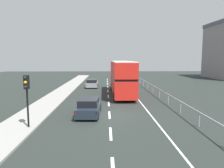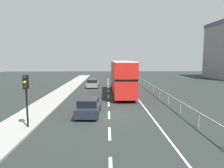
# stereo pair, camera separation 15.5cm
# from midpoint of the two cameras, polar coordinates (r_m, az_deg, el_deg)

# --- Properties ---
(ground_plane) EXTENTS (75.01, 120.00, 0.10)m
(ground_plane) POSITION_cam_midpoint_polar(r_m,az_deg,el_deg) (17.36, -0.57, -8.72)
(ground_plane) COLOR #232A27
(near_sidewalk_kerb) EXTENTS (2.82, 80.00, 0.14)m
(near_sidewalk_kerb) POSITION_cam_midpoint_polar(r_m,az_deg,el_deg) (18.39, -21.03, -7.91)
(near_sidewalk_kerb) COLOR gray
(near_sidewalk_kerb) RESTS_ON ground
(lane_paint_markings) EXTENTS (3.58, 46.00, 0.01)m
(lane_paint_markings) POSITION_cam_midpoint_polar(r_m,az_deg,el_deg) (26.02, 3.59, -3.30)
(lane_paint_markings) COLOR silver
(lane_paint_markings) RESTS_ON ground
(bridge_side_railing) EXTENTS (0.10, 42.00, 1.06)m
(bridge_side_railing) POSITION_cam_midpoint_polar(r_m,az_deg,el_deg) (26.74, 12.34, -1.31)
(bridge_side_railing) COLOR gray
(bridge_side_railing) RESTS_ON ground
(double_decker_bus_red) EXTENTS (2.67, 11.14, 4.35)m
(double_decker_bus_red) POSITION_cam_midpoint_polar(r_m,az_deg,el_deg) (26.54, 2.99, 1.98)
(double_decker_bus_red) COLOR red
(double_decker_bus_red) RESTS_ON ground
(hatchback_car_near) EXTENTS (1.93, 4.22, 1.42)m
(hatchback_car_near) POSITION_cam_midpoint_polar(r_m,az_deg,el_deg) (17.26, -6.26, -6.34)
(hatchback_car_near) COLOR #1D2631
(hatchback_car_near) RESTS_ON ground
(traffic_signal_pole) EXTENTS (0.30, 0.42, 3.47)m
(traffic_signal_pole) POSITION_cam_midpoint_polar(r_m,az_deg,el_deg) (14.49, -22.54, -1.13)
(traffic_signal_pole) COLOR black
(traffic_signal_pole) RESTS_ON near_sidewalk_kerb
(sedan_car_ahead) EXTENTS (1.99, 4.24, 1.31)m
(sedan_car_ahead) POSITION_cam_midpoint_polar(r_m,az_deg,el_deg) (33.90, -5.32, 0.18)
(sedan_car_ahead) COLOR gray
(sedan_car_ahead) RESTS_ON ground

